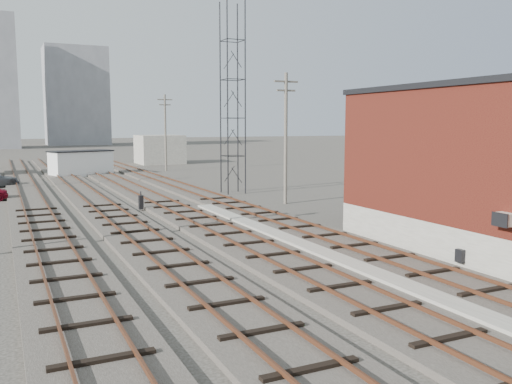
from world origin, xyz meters
TOP-DOWN VIEW (x-y plane):
  - ground at (0.00, 60.00)m, footprint 320.00×320.00m
  - track_right at (2.50, 39.00)m, footprint 3.20×90.00m
  - track_mid_right at (-1.50, 39.00)m, footprint 3.20×90.00m
  - track_mid_left at (-5.50, 39.00)m, footprint 3.20×90.00m
  - track_left at (-9.50, 39.00)m, footprint 3.20×90.00m
  - platform_curb at (0.50, 14.00)m, footprint 0.90×28.00m
  - brick_building at (7.50, 12.00)m, footprint 6.54×12.20m
  - lattice_tower at (5.50, 35.00)m, footprint 1.60×1.60m
  - utility_pole_right_a at (6.50, 28.00)m, footprint 1.80×0.24m
  - utility_pole_right_b at (6.50, 58.00)m, footprint 1.80×0.24m
  - apartment_right at (8.00, 150.00)m, footprint 16.00×12.00m
  - shed_right at (9.00, 70.00)m, footprint 6.00×6.00m
  - switch_stand at (-3.36, 29.21)m, footprint 0.28×0.28m
  - site_trailer at (-3.54, 55.70)m, footprint 7.03×4.65m

SIDE VIEW (x-z plane):
  - ground at x=0.00m, z-range 0.00..0.00m
  - track_right at x=2.50m, z-range -0.09..0.30m
  - track_mid_right at x=-1.50m, z-range -0.09..0.30m
  - track_mid_left at x=-5.50m, z-range -0.09..0.30m
  - track_left at x=-9.50m, z-range -0.09..0.30m
  - platform_curb at x=0.50m, z-range 0.00..0.26m
  - switch_stand at x=-3.36m, z-range -0.03..1.14m
  - site_trailer at x=-3.54m, z-range 0.01..2.74m
  - shed_right at x=9.00m, z-range 0.00..4.00m
  - brick_building at x=7.50m, z-range 0.02..7.24m
  - utility_pole_right_a at x=6.50m, z-range 0.30..9.30m
  - utility_pole_right_b at x=6.50m, z-range 0.30..9.30m
  - lattice_tower at x=5.50m, z-range 0.00..15.00m
  - apartment_right at x=8.00m, z-range 0.00..26.00m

